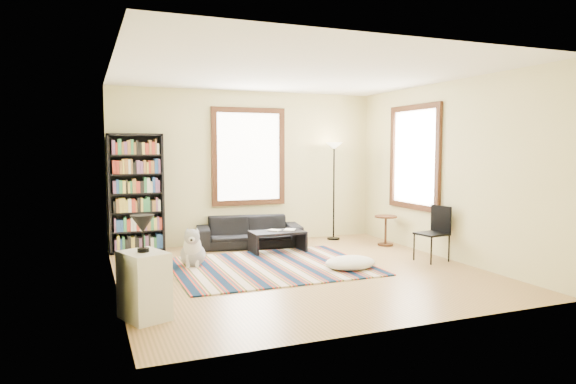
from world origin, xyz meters
name	(u,v)px	position (x,y,z in m)	size (l,w,h in m)	color
floor	(301,275)	(0.00, 0.00, -0.05)	(5.00, 5.00, 0.10)	tan
ceiling	(301,69)	(0.00, 0.00, 2.85)	(5.00, 5.00, 0.10)	white
wall_back	(247,167)	(0.00, 2.55, 1.40)	(5.00, 0.10, 2.80)	beige
wall_front	(407,186)	(0.00, -2.55, 1.40)	(5.00, 0.10, 2.80)	beige
wall_left	(109,177)	(-2.55, 0.00, 1.40)	(0.10, 5.00, 2.80)	beige
wall_right	(449,171)	(2.55, 0.00, 1.40)	(0.10, 5.00, 2.80)	beige
window_back	(249,157)	(0.00, 2.47, 1.60)	(1.20, 0.06, 1.60)	white
window_right	(415,157)	(2.47, 0.80, 1.60)	(0.06, 1.20, 1.60)	white
rug	(271,266)	(-0.30, 0.42, 0.01)	(2.84, 2.27, 0.02)	#0B1F3B
sofa	(249,232)	(-0.13, 2.05, 0.27)	(1.84, 0.72, 0.54)	black
bookshelf	(136,193)	(-2.03, 2.32, 1.00)	(0.90, 0.30, 2.00)	black
coffee_table	(277,242)	(0.16, 1.39, 0.18)	(0.90, 0.50, 0.36)	black
book_a	(272,231)	(0.06, 1.39, 0.37)	(0.21, 0.16, 0.02)	beige
book_b	(285,230)	(0.31, 1.44, 0.37)	(0.18, 0.25, 0.02)	beige
floor_cushion	(350,263)	(0.72, -0.14, 0.10)	(0.76, 0.57, 0.19)	white
floor_lamp	(334,191)	(1.60, 2.15, 0.93)	(0.30, 0.30, 1.86)	black
side_table	(386,231)	(2.20, 1.25, 0.27)	(0.40, 0.40, 0.54)	#421F10
folding_chair	(432,234)	(2.15, -0.13, 0.43)	(0.42, 0.40, 0.86)	black
white_cabinet	(144,286)	(-2.30, -1.28, 0.35)	(0.38, 0.50, 0.70)	silver
table_lamp	(143,234)	(-2.30, -1.28, 0.89)	(0.24, 0.24, 0.38)	black
dog	(193,247)	(-1.37, 0.91, 0.29)	(0.42, 0.58, 0.58)	#B5B5B5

